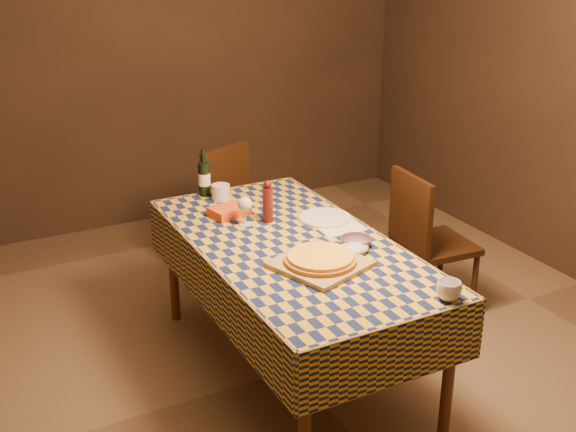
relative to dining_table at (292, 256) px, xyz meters
The scene contains 16 objects.
room 0.66m from the dining_table, ahead, with size 5.00×5.10×2.70m.
dining_table is the anchor object (origin of this frame).
cutting_board 0.32m from the dining_table, 91.89° to the right, with size 0.39×0.39×0.02m, color #A6894E.
pizza 0.33m from the dining_table, 91.89° to the right, with size 0.43×0.43×0.03m.
pepper_mill 0.37m from the dining_table, 87.37° to the left, with size 0.06×0.06×0.24m.
bowl 0.34m from the dining_table, 36.25° to the right, with size 0.16×0.16×0.05m, color #5E464F.
wine_glass 0.40m from the dining_table, 109.42° to the left, with size 0.08×0.08×0.16m.
wine_bottle 0.89m from the dining_table, 99.24° to the left, with size 0.09×0.09×0.29m.
deli_tub 0.77m from the dining_table, 96.26° to the left, with size 0.11×0.11×0.09m, color silver.
takeout_container 0.52m from the dining_table, 105.77° to the left, with size 0.21×0.15×0.05m, color #D44C1B.
white_plate 0.37m from the dining_table, 32.66° to the left, with size 0.29×0.29×0.02m, color silver.
tumbler 0.91m from the dining_table, 69.24° to the right, with size 0.11×0.11×0.09m, color white.
flour_patch 0.33m from the dining_table, ahead, with size 0.24×0.18×0.00m, color silver.
flour_bag 0.34m from the dining_table, 51.37° to the right, with size 0.17×0.13×0.05m, color #ACC2DD.
chair_far 1.37m from the dining_table, 85.23° to the left, with size 0.55×0.55×0.93m.
chair_right 1.05m from the dining_table, 10.83° to the left, with size 0.46×0.45×0.93m.
Camera 1 is at (-1.58, -2.98, 2.29)m, focal length 45.00 mm.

